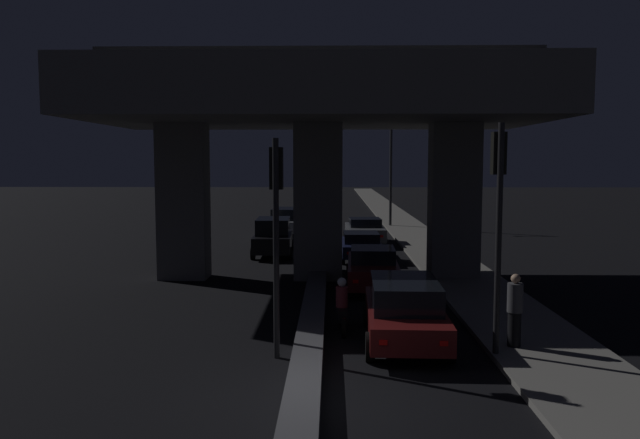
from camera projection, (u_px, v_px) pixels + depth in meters
ground_plane at (303, 402)px, 11.65m from camera, size 200.00×200.00×0.00m
median_divider at (325, 220)px, 46.48m from camera, size 0.66×126.00×0.39m
sidewalk_right at (411, 232)px, 39.42m from camera, size 2.81×126.00×0.14m
elevated_overpass at (318, 109)px, 23.47m from camera, size 16.84×9.24×8.77m
traffic_light_left_of_median at (276, 209)px, 14.07m from camera, size 0.30×0.49×5.01m
traffic_light_right_of_median at (498, 200)px, 13.95m from camera, size 0.30×0.49×5.35m
street_lamp at (386, 157)px, 42.38m from camera, size 2.36×0.32×8.21m
car_dark_red_lead at (404, 309)px, 15.42m from camera, size 2.10×4.68×1.58m
car_dark_red_second at (372, 268)px, 21.95m from camera, size 2.00×4.62×1.49m
car_dark_blue_third at (361, 245)px, 28.52m from camera, size 1.98×4.01×1.29m
car_grey_fourth at (365, 231)px, 34.13m from camera, size 2.20×4.49×1.42m
car_black_lead_oncoming at (273, 237)px, 29.93m from camera, size 2.00×4.23×1.79m
car_silver_second_oncoming at (286, 221)px, 38.25m from camera, size 2.08×4.64×1.66m
motorcycle_black_filtering_near at (342, 308)px, 16.49m from camera, size 0.33×1.84×1.44m
motorcycle_white_filtering_mid at (334, 259)px, 25.10m from camera, size 0.34×1.96×1.38m
pedestrian_on_sidewalk at (515, 310)px, 14.63m from camera, size 0.37×0.37×1.73m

